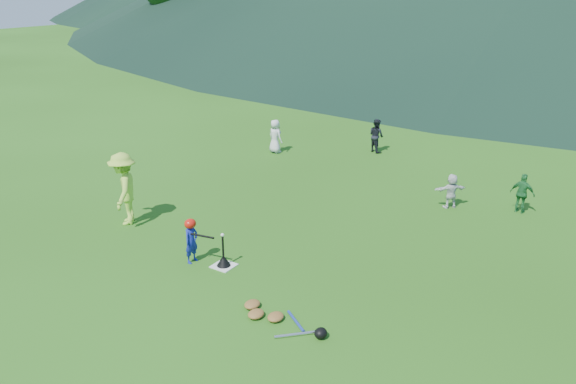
# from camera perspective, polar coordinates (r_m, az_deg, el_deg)

# --- Properties ---
(ground) EXTENTS (120.00, 120.00, 0.00)m
(ground) POSITION_cam_1_polar(r_m,az_deg,el_deg) (12.18, -6.53, -7.49)
(ground) COLOR #245212
(ground) RESTS_ON ground
(home_plate) EXTENTS (0.45, 0.45, 0.02)m
(home_plate) POSITION_cam_1_polar(r_m,az_deg,el_deg) (12.17, -6.54, -7.45)
(home_plate) COLOR silver
(home_plate) RESTS_ON ground
(baseball) EXTENTS (0.08, 0.08, 0.08)m
(baseball) POSITION_cam_1_polar(r_m,az_deg,el_deg) (11.85, -6.68, -4.35)
(baseball) COLOR white
(baseball) RESTS_ON batting_tee
(batter_child) EXTENTS (0.24, 0.36, 0.98)m
(batter_child) POSITION_cam_1_polar(r_m,az_deg,el_deg) (12.24, -9.79, -4.95)
(batter_child) COLOR #162297
(batter_child) RESTS_ON ground
(adult_coach) EXTENTS (1.26, 1.35, 1.82)m
(adult_coach) POSITION_cam_1_polar(r_m,az_deg,el_deg) (14.38, -16.31, 0.32)
(adult_coach) COLOR #AADC40
(adult_coach) RESTS_ON ground
(fielder_a) EXTENTS (0.65, 0.50, 1.17)m
(fielder_a) POSITION_cam_1_polar(r_m,az_deg,el_deg) (19.68, -1.31, 5.68)
(fielder_a) COLOR silver
(fielder_a) RESTS_ON ground
(fielder_b) EXTENTS (0.71, 0.65, 1.18)m
(fielder_b) POSITION_cam_1_polar(r_m,az_deg,el_deg) (19.99, 8.96, 5.69)
(fielder_b) COLOR black
(fielder_b) RESTS_ON ground
(fielder_c) EXTENTS (0.65, 0.33, 1.07)m
(fielder_c) POSITION_cam_1_polar(r_m,az_deg,el_deg) (15.77, 22.71, -0.14)
(fielder_c) COLOR #216E31
(fielder_c) RESTS_ON ground
(fielder_d) EXTENTS (0.82, 0.81, 0.94)m
(fielder_d) POSITION_cam_1_polar(r_m,az_deg,el_deg) (15.51, 16.25, 0.10)
(fielder_d) COLOR silver
(fielder_d) RESTS_ON ground
(batting_tee) EXTENTS (0.30, 0.30, 0.68)m
(batting_tee) POSITION_cam_1_polar(r_m,az_deg,el_deg) (12.12, -6.56, -6.96)
(batting_tee) COLOR black
(batting_tee) RESTS_ON home_plate
(batter_gear) EXTENTS (0.73, 0.26, 0.34)m
(batter_gear) POSITION_cam_1_polar(r_m,az_deg,el_deg) (12.05, -9.82, -3.29)
(batter_gear) COLOR red
(batter_gear) RESTS_ON ground
(equipment_pile) EXTENTS (1.80, 0.84, 0.19)m
(equipment_pile) POSITION_cam_1_polar(r_m,az_deg,el_deg) (10.33, -1.30, -12.59)
(equipment_pile) COLOR olive
(equipment_pile) RESTS_ON ground
(outfield_fence) EXTENTS (70.07, 0.08, 1.33)m
(outfield_fence) POSITION_cam_1_polar(r_m,az_deg,el_deg) (37.15, 22.65, 11.56)
(outfield_fence) COLOR gray
(outfield_fence) RESTS_ON ground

